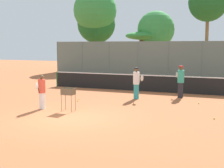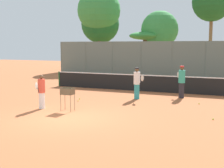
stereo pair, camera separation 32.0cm
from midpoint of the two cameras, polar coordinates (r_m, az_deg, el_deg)
The scene contains 17 objects.
ground_plane at distance 12.86m, azimuth -7.30°, elevation -6.21°, with size 80.00×80.00×0.00m, color #B26038.
tennis_net at distance 20.34m, azimuth 4.78°, elevation 0.33°, with size 11.78×0.10×1.07m.
back_fence at distance 30.48m, azimuth 11.17°, elevation 4.56°, with size 24.90×0.08×3.34m.
tree_0 at distance 32.50m, azimuth 18.08°, elevation 14.04°, with size 3.78×3.78×9.01m.
tree_1 at distance 39.07m, azimuth -1.91°, elevation 10.83°, with size 4.67×4.67×7.86m.
tree_2 at distance 35.00m, azimuth 6.39°, elevation 8.48°, with size 3.60×3.60×4.45m.
tree_4 at distance 35.67m, azimuth 8.97°, elevation 9.77°, with size 4.13×4.13×6.77m.
tree_5 at distance 38.33m, azimuth -2.15°, elevation 13.28°, with size 5.16×5.16×9.68m.
player_white_outfit at distance 14.82m, azimuth -12.16°, elevation -1.30°, with size 0.33×0.87×1.60m.
player_red_cap at distance 17.17m, azimuth 5.12°, elevation 0.22°, with size 0.76×0.65×1.73m.
player_yellow_shirt at distance 17.96m, azimuth 13.12°, elevation 0.48°, with size 0.61×0.82×1.80m.
ball_cart at distance 14.15m, azimuth -7.49°, elevation -1.68°, with size 0.56×0.41×1.04m.
tennis_ball_0 at distance 17.18m, azimuth -5.42°, elevation -2.70°, with size 0.07×0.07×0.07m, color #D1E54C.
tennis_ball_1 at distance 16.59m, azimuth -5.67°, elevation -3.06°, with size 0.07×0.07×0.07m, color #D1E54C.
tennis_ball_2 at distance 13.16m, azimuth 18.67°, elevation -6.08°, with size 0.07×0.07×0.07m, color #D1E54C.
tennis_ball_3 at distance 16.34m, azimuth 16.19°, elevation -3.46°, with size 0.07×0.07×0.07m, color #D1E54C.
parked_car at distance 34.33m, azimuth 16.38°, elevation 2.99°, with size 4.20×1.70×1.60m.
Camera 2 is at (6.54, -10.70, 2.94)m, focal length 50.00 mm.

